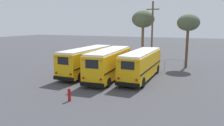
{
  "coord_description": "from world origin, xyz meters",
  "views": [
    {
      "loc": [
        9.37,
        -22.44,
        5.91
      ],
      "look_at": [
        0.0,
        -0.06,
        1.61
      ],
      "focal_mm": 35.0,
      "sensor_mm": 36.0,
      "label": 1
    }
  ],
  "objects_px": {
    "school_bus_2": "(141,64)",
    "bare_tree_0": "(188,23)",
    "school_bus_1": "(109,63)",
    "utility_pole": "(152,33)",
    "fire_hydrant": "(69,95)",
    "bare_tree_1": "(143,20)",
    "school_bus_0": "(87,60)"
  },
  "relations": [
    {
      "from": "school_bus_1",
      "to": "fire_hydrant",
      "type": "bearing_deg",
      "value": -89.97
    },
    {
      "from": "school_bus_1",
      "to": "utility_pole",
      "type": "height_order",
      "value": "utility_pole"
    },
    {
      "from": "school_bus_0",
      "to": "bare_tree_0",
      "type": "xyz_separation_m",
      "value": [
        10.63,
        8.9,
        4.33
      ]
    },
    {
      "from": "school_bus_1",
      "to": "bare_tree_1",
      "type": "relative_size",
      "value": 1.19
    },
    {
      "from": "utility_pole",
      "to": "bare_tree_0",
      "type": "xyz_separation_m",
      "value": [
        4.75,
        0.61,
        1.3
      ]
    },
    {
      "from": "school_bus_2",
      "to": "bare_tree_1",
      "type": "distance_m",
      "value": 11.2
    },
    {
      "from": "fire_hydrant",
      "to": "school_bus_1",
      "type": "bearing_deg",
      "value": 90.03
    },
    {
      "from": "utility_pole",
      "to": "bare_tree_0",
      "type": "distance_m",
      "value": 4.96
    },
    {
      "from": "utility_pole",
      "to": "bare_tree_1",
      "type": "distance_m",
      "value": 3.11
    },
    {
      "from": "school_bus_0",
      "to": "school_bus_1",
      "type": "bearing_deg",
      "value": -16.16
    },
    {
      "from": "bare_tree_0",
      "to": "bare_tree_1",
      "type": "xyz_separation_m",
      "value": [
        -6.55,
        1.13,
        0.55
      ]
    },
    {
      "from": "school_bus_2",
      "to": "fire_hydrant",
      "type": "xyz_separation_m",
      "value": [
        -3.29,
        -9.12,
        -1.15
      ]
    },
    {
      "from": "school_bus_0",
      "to": "bare_tree_1",
      "type": "bearing_deg",
      "value": 67.88
    },
    {
      "from": "school_bus_0",
      "to": "fire_hydrant",
      "type": "height_order",
      "value": "school_bus_0"
    },
    {
      "from": "school_bus_0",
      "to": "utility_pole",
      "type": "bearing_deg",
      "value": 54.66
    },
    {
      "from": "school_bus_0",
      "to": "bare_tree_0",
      "type": "distance_m",
      "value": 14.53
    },
    {
      "from": "school_bus_0",
      "to": "school_bus_1",
      "type": "xyz_separation_m",
      "value": [
        3.29,
        -0.95,
        0.02
      ]
    },
    {
      "from": "utility_pole",
      "to": "bare_tree_1",
      "type": "relative_size",
      "value": 1.14
    },
    {
      "from": "school_bus_0",
      "to": "school_bus_1",
      "type": "distance_m",
      "value": 3.43
    },
    {
      "from": "bare_tree_1",
      "to": "utility_pole",
      "type": "bearing_deg",
      "value": -44.08
    },
    {
      "from": "school_bus_0",
      "to": "bare_tree_0",
      "type": "bearing_deg",
      "value": 39.96
    },
    {
      "from": "school_bus_0",
      "to": "bare_tree_1",
      "type": "xyz_separation_m",
      "value": [
        4.08,
        10.04,
        4.88
      ]
    },
    {
      "from": "school_bus_1",
      "to": "utility_pole",
      "type": "relative_size",
      "value": 1.04
    },
    {
      "from": "bare_tree_0",
      "to": "school_bus_1",
      "type": "bearing_deg",
      "value": -126.66
    },
    {
      "from": "school_bus_0",
      "to": "school_bus_2",
      "type": "distance_m",
      "value": 6.59
    },
    {
      "from": "bare_tree_0",
      "to": "fire_hydrant",
      "type": "distance_m",
      "value": 19.97
    },
    {
      "from": "bare_tree_0",
      "to": "utility_pole",
      "type": "bearing_deg",
      "value": -172.69
    },
    {
      "from": "school_bus_1",
      "to": "utility_pole",
      "type": "bearing_deg",
      "value": 74.35
    },
    {
      "from": "utility_pole",
      "to": "bare_tree_0",
      "type": "height_order",
      "value": "utility_pole"
    },
    {
      "from": "school_bus_1",
      "to": "school_bus_2",
      "type": "xyz_separation_m",
      "value": [
        3.29,
        1.25,
        -0.06
      ]
    },
    {
      "from": "school_bus_2",
      "to": "bare_tree_0",
      "type": "distance_m",
      "value": 10.47
    },
    {
      "from": "school_bus_0",
      "to": "school_bus_2",
      "type": "xyz_separation_m",
      "value": [
        6.58,
        0.29,
        -0.05
      ]
    }
  ]
}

